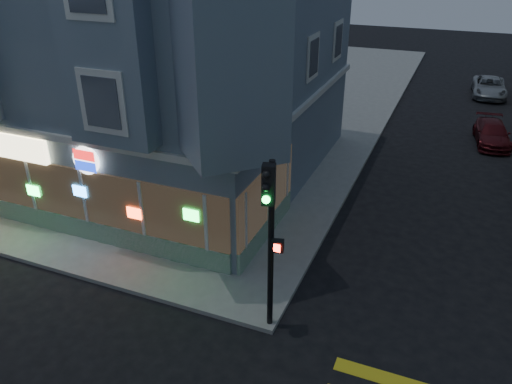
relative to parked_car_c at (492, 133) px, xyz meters
The scene contains 6 objects.
ground 22.19m from the parked_car_c, 113.17° to the right, with size 120.00×120.00×0.00m, color black.
sidewalk_nw 22.39m from the parked_car_c, behind, with size 33.00×42.00×0.15m, color gray.
corner_building 18.25m from the parked_car_c, 147.42° to the right, with size 14.60×14.60×11.40m.
parked_car_c is the anchor object (origin of this frame).
parked_car_d 9.99m from the parked_car_c, 90.75° to the left, with size 2.16×4.68×1.30m, color #9EA3A8.
traffic_signal 19.39m from the parked_car_c, 107.97° to the right, with size 0.63×0.57×5.06m.
Camera 1 is at (6.67, -8.06, 9.95)m, focal length 35.00 mm.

